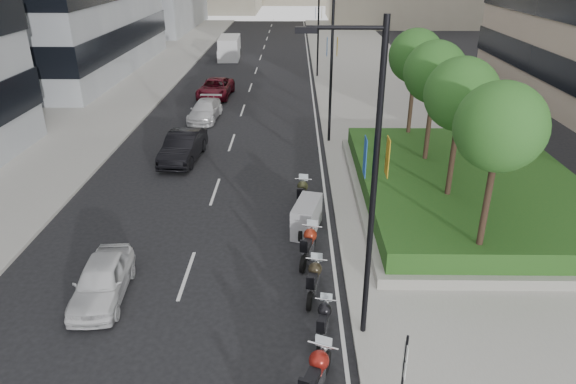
{
  "coord_description": "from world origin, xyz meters",
  "views": [
    {
      "loc": [
        2.25,
        -11.02,
        10.18
      ],
      "look_at": [
        2.02,
        6.65,
        2.0
      ],
      "focal_mm": 32.0,
      "sensor_mm": 36.0,
      "label": 1
    }
  ],
  "objects_px": {
    "motorcycle_6": "(302,194)",
    "parking_sign": "(404,372)",
    "car_a": "(102,280)",
    "car_b": "(183,147)",
    "lamp_post_0": "(369,176)",
    "car_c": "(205,110)",
    "motorcycle_1": "(315,376)",
    "lamp_post_1": "(329,56)",
    "motorcycle_3": "(314,280)",
    "motorcycle_4": "(309,245)",
    "lamp_post_2": "(317,19)",
    "car_d": "(215,88)",
    "delivery_van": "(229,49)",
    "motorcycle_2": "(324,321)",
    "motorcycle_5": "(307,217)"
  },
  "relations": [
    {
      "from": "motorcycle_1",
      "to": "motorcycle_3",
      "type": "height_order",
      "value": "motorcycle_1"
    },
    {
      "from": "lamp_post_0",
      "to": "car_c",
      "type": "height_order",
      "value": "lamp_post_0"
    },
    {
      "from": "lamp_post_2",
      "to": "car_c",
      "type": "bearing_deg",
      "value": -120.81
    },
    {
      "from": "motorcycle_3",
      "to": "car_a",
      "type": "height_order",
      "value": "car_a"
    },
    {
      "from": "parking_sign",
      "to": "motorcycle_6",
      "type": "bearing_deg",
      "value": 100.89
    },
    {
      "from": "motorcycle_3",
      "to": "motorcycle_4",
      "type": "height_order",
      "value": "motorcycle_4"
    },
    {
      "from": "car_a",
      "to": "motorcycle_6",
      "type": "bearing_deg",
      "value": 41.44
    },
    {
      "from": "car_b",
      "to": "delivery_van",
      "type": "xyz_separation_m",
      "value": [
        -1.0,
        30.05,
        0.29
      ]
    },
    {
      "from": "car_b",
      "to": "car_c",
      "type": "height_order",
      "value": "car_b"
    },
    {
      "from": "motorcycle_6",
      "to": "car_d",
      "type": "distance_m",
      "value": 20.37
    },
    {
      "from": "motorcycle_1",
      "to": "car_b",
      "type": "xyz_separation_m",
      "value": [
        -6.58,
        16.42,
        0.12
      ]
    },
    {
      "from": "parking_sign",
      "to": "motorcycle_1",
      "type": "height_order",
      "value": "parking_sign"
    },
    {
      "from": "motorcycle_4",
      "to": "motorcycle_6",
      "type": "relative_size",
      "value": 0.99
    },
    {
      "from": "motorcycle_1",
      "to": "car_c",
      "type": "height_order",
      "value": "car_c"
    },
    {
      "from": "parking_sign",
      "to": "motorcycle_2",
      "type": "xyz_separation_m",
      "value": [
        -1.67,
        2.93,
        -0.93
      ]
    },
    {
      "from": "car_a",
      "to": "motorcycle_4",
      "type": "bearing_deg",
      "value": 15.07
    },
    {
      "from": "motorcycle_6",
      "to": "parking_sign",
      "type": "bearing_deg",
      "value": -161.92
    },
    {
      "from": "parking_sign",
      "to": "motorcycle_1",
      "type": "distance_m",
      "value": 2.24
    },
    {
      "from": "lamp_post_0",
      "to": "car_c",
      "type": "bearing_deg",
      "value": 110.13
    },
    {
      "from": "lamp_post_0",
      "to": "motorcycle_3",
      "type": "xyz_separation_m",
      "value": [
        -1.24,
        1.95,
        -4.49
      ]
    },
    {
      "from": "motorcycle_1",
      "to": "car_a",
      "type": "distance_m",
      "value": 7.88
    },
    {
      "from": "motorcycle_2",
      "to": "motorcycle_4",
      "type": "xyz_separation_m",
      "value": [
        -0.34,
        4.17,
        0.09
      ]
    },
    {
      "from": "lamp_post_1",
      "to": "motorcycle_5",
      "type": "height_order",
      "value": "lamp_post_1"
    },
    {
      "from": "car_a",
      "to": "car_c",
      "type": "height_order",
      "value": "car_a"
    },
    {
      "from": "lamp_post_1",
      "to": "parking_sign",
      "type": "distance_m",
      "value": 20.33
    },
    {
      "from": "car_c",
      "to": "motorcycle_5",
      "type": "bearing_deg",
      "value": -63.66
    },
    {
      "from": "lamp_post_1",
      "to": "parking_sign",
      "type": "xyz_separation_m",
      "value": [
        0.66,
        -20.0,
        -3.61
      ]
    },
    {
      "from": "motorcycle_2",
      "to": "motorcycle_6",
      "type": "bearing_deg",
      "value": 14.44
    },
    {
      "from": "lamp_post_0",
      "to": "motorcycle_1",
      "type": "relative_size",
      "value": 3.89
    },
    {
      "from": "motorcycle_2",
      "to": "lamp_post_2",
      "type": "bearing_deg",
      "value": 9.23
    },
    {
      "from": "parking_sign",
      "to": "car_b",
      "type": "height_order",
      "value": "parking_sign"
    },
    {
      "from": "parking_sign",
      "to": "motorcycle_4",
      "type": "xyz_separation_m",
      "value": [
        -2.01,
        7.1,
        -0.85
      ]
    },
    {
      "from": "delivery_van",
      "to": "motorcycle_4",
      "type": "bearing_deg",
      "value": -81.69
    },
    {
      "from": "lamp_post_1",
      "to": "car_d",
      "type": "bearing_deg",
      "value": 127.05
    },
    {
      "from": "motorcycle_6",
      "to": "car_b",
      "type": "xyz_separation_m",
      "value": [
        -6.37,
        5.62,
        0.16
      ]
    },
    {
      "from": "parking_sign",
      "to": "car_c",
      "type": "height_order",
      "value": "parking_sign"
    },
    {
      "from": "car_a",
      "to": "car_b",
      "type": "distance_m",
      "value": 12.35
    },
    {
      "from": "lamp_post_0",
      "to": "delivery_van",
      "type": "height_order",
      "value": "lamp_post_0"
    },
    {
      "from": "lamp_post_0",
      "to": "motorcycle_4",
      "type": "relative_size",
      "value": 4.01
    },
    {
      "from": "car_a",
      "to": "car_b",
      "type": "bearing_deg",
      "value": 84.8
    },
    {
      "from": "lamp_post_1",
      "to": "car_c",
      "type": "height_order",
      "value": "lamp_post_1"
    },
    {
      "from": "motorcycle_4",
      "to": "delivery_van",
      "type": "distance_m",
      "value": 40.73
    },
    {
      "from": "lamp_post_0",
      "to": "lamp_post_2",
      "type": "relative_size",
      "value": 1.0
    },
    {
      "from": "lamp_post_1",
      "to": "lamp_post_2",
      "type": "relative_size",
      "value": 1.0
    },
    {
      "from": "motorcycle_3",
      "to": "car_c",
      "type": "height_order",
      "value": "car_c"
    },
    {
      "from": "lamp_post_0",
      "to": "lamp_post_1",
      "type": "height_order",
      "value": "same"
    },
    {
      "from": "motorcycle_6",
      "to": "delivery_van",
      "type": "bearing_deg",
      "value": 18.86
    },
    {
      "from": "lamp_post_1",
      "to": "lamp_post_2",
      "type": "distance_m",
      "value": 18.0
    },
    {
      "from": "lamp_post_1",
      "to": "car_d",
      "type": "height_order",
      "value": "lamp_post_1"
    },
    {
      "from": "car_d",
      "to": "delivery_van",
      "type": "height_order",
      "value": "delivery_van"
    }
  ]
}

